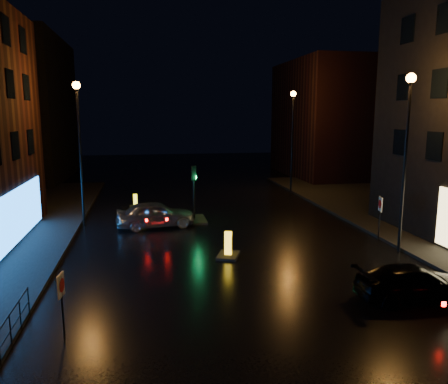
{
  "coord_description": "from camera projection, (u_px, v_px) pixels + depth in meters",
  "views": [
    {
      "loc": [
        -4.06,
        -12.38,
        6.57
      ],
      "look_at": [
        -0.35,
        8.26,
        2.8
      ],
      "focal_mm": 35.0,
      "sensor_mm": 36.0,
      "label": 1
    }
  ],
  "objects": [
    {
      "name": "building_far_left",
      "position": [
        23.0,
        109.0,
        43.74
      ],
      "size": [
        8.0,
        16.0,
        14.0
      ],
      "primitive_type": "cube",
      "color": "black",
      "rests_on": "ground"
    },
    {
      "name": "road_sign_right",
      "position": [
        380.0,
        208.0,
        22.73
      ],
      "size": [
        0.19,
        0.55,
        2.32
      ],
      "rotation": [
        0.0,
        0.0,
        2.89
      ],
      "color": "black",
      "rests_on": "ground"
    },
    {
      "name": "road_sign_left",
      "position": [
        61.0,
        291.0,
        12.47
      ],
      "size": [
        0.12,
        0.51,
        2.09
      ],
      "rotation": [
        0.0,
        0.0,
        -0.14
      ],
      "color": "black",
      "rests_on": "ground"
    },
    {
      "name": "silver_hatchback",
      "position": [
        156.0,
        214.0,
        25.51
      ],
      "size": [
        4.72,
        2.36,
        1.54
      ],
      "primitive_type": "imported",
      "rotation": [
        0.0,
        0.0,
        1.69
      ],
      "color": "#AEB1B6",
      "rests_on": "ground"
    },
    {
      "name": "bollard_far",
      "position": [
        135.0,
        205.0,
        30.93
      ],
      "size": [
        0.86,
        1.18,
        0.97
      ],
      "rotation": [
        0.0,
        0.0,
        0.12
      ],
      "color": "black",
      "rests_on": "ground"
    },
    {
      "name": "ground",
      "position": [
        281.0,
        323.0,
        13.87
      ],
      "size": [
        120.0,
        120.0,
        0.0
      ],
      "primitive_type": "plane",
      "color": "black",
      "rests_on": "ground"
    },
    {
      "name": "street_lamp_lfar",
      "position": [
        79.0,
        131.0,
        25.08
      ],
      "size": [
        0.44,
        0.44,
        8.37
      ],
      "color": "black",
      "rests_on": "ground"
    },
    {
      "name": "traffic_signal",
      "position": [
        194.0,
        213.0,
        27.13
      ],
      "size": [
        1.4,
        2.4,
        3.45
      ],
      "color": "black",
      "rests_on": "ground"
    },
    {
      "name": "bollard_near",
      "position": [
        228.0,
        251.0,
        20.3
      ],
      "size": [
        1.35,
        1.61,
        1.2
      ],
      "rotation": [
        0.0,
        0.0,
        -0.37
      ],
      "color": "black",
      "rests_on": "ground"
    },
    {
      "name": "street_lamp_rnear",
      "position": [
        407.0,
        136.0,
        20.05
      ],
      "size": [
        0.44,
        0.44,
        8.37
      ],
      "color": "black",
      "rests_on": "ground"
    },
    {
      "name": "dark_sedan",
      "position": [
        414.0,
        283.0,
        15.57
      ],
      "size": [
        4.29,
        1.87,
        1.23
      ],
      "primitive_type": "imported",
      "rotation": [
        0.0,
        0.0,
        1.54
      ],
      "color": "black",
      "rests_on": "ground"
    },
    {
      "name": "building_far_right",
      "position": [
        326.0,
        119.0,
        46.41
      ],
      "size": [
        8.0,
        14.0,
        12.0
      ],
      "primitive_type": "cube",
      "color": "black",
      "rests_on": "ground"
    },
    {
      "name": "street_lamp_rfar",
      "position": [
        292.0,
        126.0,
        35.55
      ],
      "size": [
        0.44,
        0.44,
        8.37
      ],
      "color": "black",
      "rests_on": "ground"
    }
  ]
}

